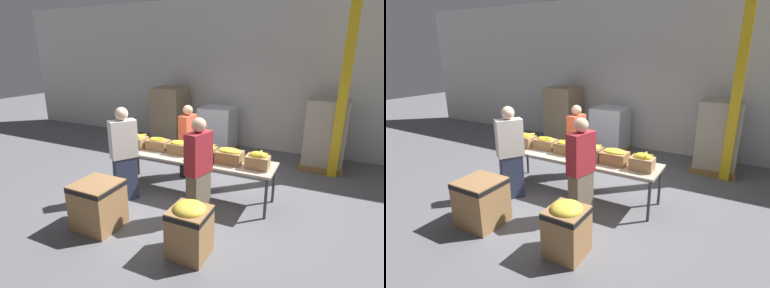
# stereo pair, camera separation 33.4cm
# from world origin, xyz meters

# --- Properties ---
(ground_plane) EXTENTS (30.00, 30.00, 0.00)m
(ground_plane) POSITION_xyz_m (0.00, 0.00, 0.00)
(ground_plane) COLOR slate
(wall_back) EXTENTS (16.00, 0.08, 4.00)m
(wall_back) POSITION_xyz_m (0.00, 3.36, 2.00)
(wall_back) COLOR silver
(wall_back) RESTS_ON ground_plane
(sorting_table) EXTENTS (3.05, 0.76, 0.75)m
(sorting_table) POSITION_xyz_m (0.00, 0.00, 0.71)
(sorting_table) COLOR #B2A893
(sorting_table) RESTS_ON ground_plane
(banana_box_0) EXTENTS (0.45, 0.30, 0.28)m
(banana_box_0) POSITION_xyz_m (-1.26, -0.00, 0.89)
(banana_box_0) COLOR #A37A4C
(banana_box_0) RESTS_ON sorting_table
(banana_box_1) EXTENTS (0.45, 0.28, 0.25)m
(banana_box_1) POSITION_xyz_m (-0.78, 0.08, 0.87)
(banana_box_1) COLOR olive
(banana_box_1) RESTS_ON sorting_table
(banana_box_2) EXTENTS (0.42, 0.29, 0.27)m
(banana_box_2) POSITION_xyz_m (-0.28, 0.04, 0.88)
(banana_box_2) COLOR olive
(banana_box_2) RESTS_ON sorting_table
(banana_box_3) EXTENTS (0.41, 0.26, 0.30)m
(banana_box_3) POSITION_xyz_m (0.29, -0.06, 0.91)
(banana_box_3) COLOR olive
(banana_box_3) RESTS_ON sorting_table
(banana_box_4) EXTENTS (0.45, 0.33, 0.26)m
(banana_box_4) POSITION_xyz_m (0.73, -0.01, 0.89)
(banana_box_4) COLOR olive
(banana_box_4) RESTS_ON sorting_table
(banana_box_5) EXTENTS (0.38, 0.30, 0.29)m
(banana_box_5) POSITION_xyz_m (1.24, -0.05, 0.90)
(banana_box_5) COLOR tan
(banana_box_5) RESTS_ON sorting_table
(volunteer_0) EXTENTS (0.32, 0.49, 1.68)m
(volunteer_0) POSITION_xyz_m (0.48, -0.76, 0.84)
(volunteer_0) COLOR #6B604C
(volunteer_0) RESTS_ON ground_plane
(volunteer_1) EXTENTS (0.45, 0.51, 1.72)m
(volunteer_1) POSITION_xyz_m (-0.99, -0.72, 0.85)
(volunteer_1) COLOR #2D3856
(volunteer_1) RESTS_ON ground_plane
(volunteer_2) EXTENTS (0.26, 0.44, 1.56)m
(volunteer_2) POSITION_xyz_m (-0.45, 0.74, 0.78)
(volunteer_2) COLOR black
(volunteer_2) RESTS_ON ground_plane
(donation_bin_0) EXTENTS (0.64, 0.64, 0.74)m
(donation_bin_0) POSITION_xyz_m (-0.80, -1.65, 0.40)
(donation_bin_0) COLOR olive
(donation_bin_0) RESTS_ON ground_plane
(donation_bin_1) EXTENTS (0.50, 0.50, 0.77)m
(donation_bin_1) POSITION_xyz_m (0.76, -1.65, 0.41)
(donation_bin_1) COLOR olive
(donation_bin_1) RESTS_ON ground_plane
(support_pillar) EXTENTS (0.19, 0.19, 4.00)m
(support_pillar) POSITION_xyz_m (2.39, 2.13, 2.00)
(support_pillar) COLOR gold
(support_pillar) RESTS_ON ground_plane
(pallet_stack_0) EXTENTS (0.93, 0.93, 1.61)m
(pallet_stack_0) POSITION_xyz_m (2.15, 2.55, 0.79)
(pallet_stack_0) COLOR olive
(pallet_stack_0) RESTS_ON ground_plane
(pallet_stack_1) EXTENTS (0.93, 0.93, 1.21)m
(pallet_stack_1) POSITION_xyz_m (-0.49, 2.59, 0.60)
(pallet_stack_1) COLOR olive
(pallet_stack_1) RESTS_ON ground_plane
(pallet_stack_2) EXTENTS (0.92, 0.92, 1.65)m
(pallet_stack_2) POSITION_xyz_m (-1.96, 2.62, 0.81)
(pallet_stack_2) COLOR olive
(pallet_stack_2) RESTS_ON ground_plane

